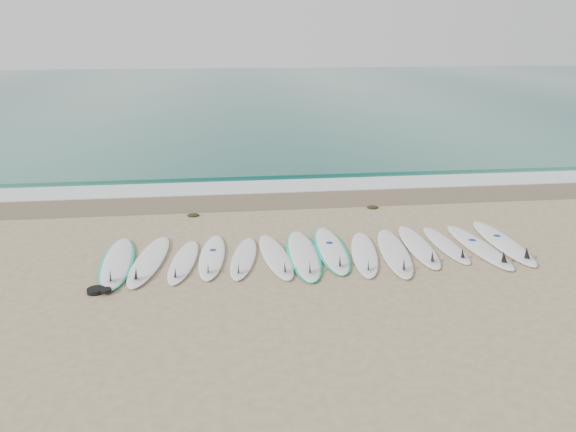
{
  "coord_description": "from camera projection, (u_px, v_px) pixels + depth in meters",
  "views": [
    {
      "loc": [
        -2.01,
        -10.94,
        4.59
      ],
      "look_at": [
        -0.49,
        1.49,
        0.4
      ],
      "focal_mm": 35.0,
      "sensor_mm": 36.0,
      "label": 1
    }
  ],
  "objects": [
    {
      "name": "surfboard_8",
      "position": [
        365.0,
        254.0,
        11.87
      ],
      "size": [
        0.97,
        2.64,
        0.33
      ],
      "rotation": [
        0.0,
        0.0,
        -0.17
      ],
      "color": "white",
      "rests_on": "ground"
    },
    {
      "name": "surfboard_1",
      "position": [
        149.0,
        261.0,
        11.5
      ],
      "size": [
        0.93,
        2.81,
        0.35
      ],
      "rotation": [
        0.0,
        0.0,
        -0.13
      ],
      "color": "white",
      "rests_on": "ground"
    },
    {
      "name": "foam_band",
      "position": [
        288.0,
        186.0,
        17.16
      ],
      "size": [
        120.0,
        1.4,
        0.04
      ],
      "primitive_type": "cube",
      "color": "silver",
      "rests_on": "ground"
    },
    {
      "name": "wave_crest",
      "position": [
        283.0,
        173.0,
        18.56
      ],
      "size": [
        120.0,
        1.0,
        0.1
      ],
      "primitive_type": "cube",
      "color": "#246659",
      "rests_on": "ground"
    },
    {
      "name": "surfboard_13",
      "position": [
        504.0,
        243.0,
        12.48
      ],
      "size": [
        0.65,
        2.88,
        0.37
      ],
      "rotation": [
        0.0,
        0.0,
        -0.02
      ],
      "color": "white",
      "rests_on": "ground"
    },
    {
      "name": "seaweed_far",
      "position": [
        372.0,
        207.0,
        15.09
      ],
      "size": [
        0.32,
        0.25,
        0.06
      ],
      "primitive_type": "ellipsoid",
      "color": "black",
      "rests_on": "ground"
    },
    {
      "name": "surfboard_12",
      "position": [
        480.0,
        247.0,
        12.25
      ],
      "size": [
        0.76,
        2.79,
        0.35
      ],
      "rotation": [
        0.0,
        0.0,
        0.07
      ],
      "color": "white",
      "rests_on": "ground"
    },
    {
      "name": "surfboard_4",
      "position": [
        243.0,
        258.0,
        11.67
      ],
      "size": [
        0.86,
        2.37,
        0.3
      ],
      "rotation": [
        0.0,
        0.0,
        -0.16
      ],
      "color": "white",
      "rests_on": "ground"
    },
    {
      "name": "leash_coil",
      "position": [
        98.0,
        290.0,
        10.24
      ],
      "size": [
        0.46,
        0.36,
        0.11
      ],
      "color": "black",
      "rests_on": "ground"
    },
    {
      "name": "surfboard_0",
      "position": [
        117.0,
        263.0,
        11.45
      ],
      "size": [
        0.81,
        2.82,
        0.35
      ],
      "rotation": [
        0.0,
        0.0,
        0.05
      ],
      "color": "white",
      "rests_on": "ground"
    },
    {
      "name": "wet_sand_band",
      "position": [
        294.0,
        200.0,
        15.84
      ],
      "size": [
        120.0,
        1.8,
        0.01
      ],
      "primitive_type": "cube",
      "color": "brown",
      "rests_on": "ground"
    },
    {
      "name": "surfboard_9",
      "position": [
        395.0,
        253.0,
        11.93
      ],
      "size": [
        0.93,
        2.86,
        0.36
      ],
      "rotation": [
        0.0,
        0.0,
        -0.12
      ],
      "color": "white",
      "rests_on": "ground"
    },
    {
      "name": "surfboard_10",
      "position": [
        419.0,
        247.0,
        12.27
      ],
      "size": [
        0.68,
        2.65,
        0.34
      ],
      "rotation": [
        0.0,
        0.0,
        -0.05
      ],
      "color": "white",
      "rests_on": "ground"
    },
    {
      "name": "surfboard_6",
      "position": [
        303.0,
        255.0,
        11.85
      ],
      "size": [
        0.76,
        2.88,
        0.36
      ],
      "rotation": [
        0.0,
        0.0,
        -0.02
      ],
      "color": "white",
      "rests_on": "ground"
    },
    {
      "name": "ocean",
      "position": [
        245.0,
        92.0,
        42.58
      ],
      "size": [
        120.0,
        55.0,
        0.03
      ],
      "primitive_type": "cube",
      "color": "#246659",
      "rests_on": "ground"
    },
    {
      "name": "surfboard_7",
      "position": [
        332.0,
        250.0,
        12.12
      ],
      "size": [
        0.74,
        2.79,
        0.35
      ],
      "rotation": [
        0.0,
        0.0,
        -0.03
      ],
      "color": "white",
      "rests_on": "ground"
    },
    {
      "name": "surfboard_11",
      "position": [
        447.0,
        245.0,
        12.38
      ],
      "size": [
        0.54,
        2.32,
        0.3
      ],
      "rotation": [
        0.0,
        0.0,
        0.03
      ],
      "color": "white",
      "rests_on": "ground"
    },
    {
      "name": "surfboard_3",
      "position": [
        212.0,
        257.0,
        11.73
      ],
      "size": [
        0.7,
        2.53,
        0.32
      ],
      "rotation": [
        0.0,
        0.0,
        -0.07
      ],
      "color": "white",
      "rests_on": "ground"
    },
    {
      "name": "ground",
      "position": [
        319.0,
        255.0,
        11.99
      ],
      "size": [
        120.0,
        120.0,
        0.0
      ],
      "primitive_type": "plane",
      "color": "tan"
    },
    {
      "name": "surfboard_2",
      "position": [
        183.0,
        262.0,
        11.49
      ],
      "size": [
        0.77,
        2.38,
        0.3
      ],
      "rotation": [
        0.0,
        0.0,
        -0.12
      ],
      "color": "white",
      "rests_on": "ground"
    },
    {
      "name": "surfboard_5",
      "position": [
        276.0,
        257.0,
        11.75
      ],
      "size": [
        0.79,
        2.6,
        0.33
      ],
      "rotation": [
        0.0,
        0.0,
        0.1
      ],
      "color": "white",
      "rests_on": "ground"
    },
    {
      "name": "seaweed_near",
      "position": [
        193.0,
        215.0,
        14.44
      ],
      "size": [
        0.32,
        0.25,
        0.06
      ],
      "primitive_type": "ellipsoid",
      "color": "black",
      "rests_on": "ground"
    }
  ]
}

